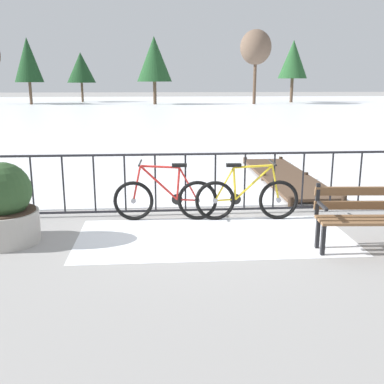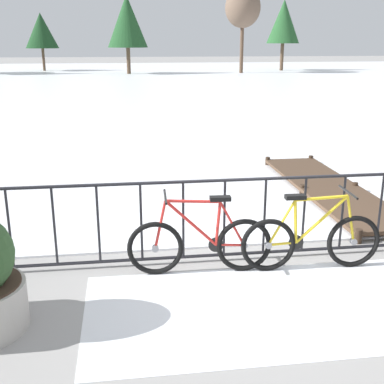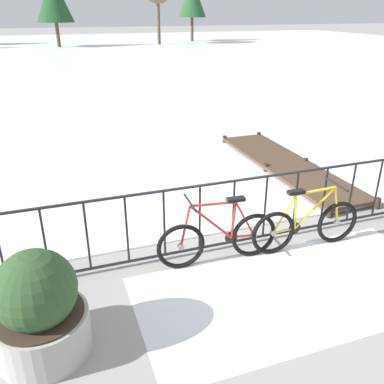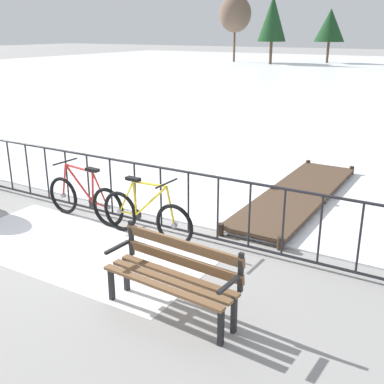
# 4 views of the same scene
# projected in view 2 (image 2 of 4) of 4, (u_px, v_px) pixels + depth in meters

# --- Properties ---
(ground_plane) EXTENTS (160.00, 160.00, 0.00)m
(ground_plane) POSITION_uv_depth(u_px,v_px,m) (243.00, 259.00, 6.29)
(ground_plane) COLOR gray
(frozen_pond) EXTENTS (80.00, 56.00, 0.03)m
(frozen_pond) POSITION_uv_depth(u_px,v_px,m) (143.00, 81.00, 33.18)
(frozen_pond) COLOR white
(frozen_pond) RESTS_ON ground
(snow_patch) EXTENTS (4.00, 1.89, 0.01)m
(snow_patch) POSITION_uv_depth(u_px,v_px,m) (278.00, 307.00, 5.16)
(snow_patch) COLOR white
(snow_patch) RESTS_ON ground
(railing_fence) EXTENTS (9.06, 0.06, 1.07)m
(railing_fence) POSITION_uv_depth(u_px,v_px,m) (245.00, 218.00, 6.13)
(railing_fence) COLOR #232328
(railing_fence) RESTS_ON ground
(bicycle_near_railing) EXTENTS (1.71, 0.52, 0.97)m
(bicycle_near_railing) POSITION_uv_depth(u_px,v_px,m) (311.00, 240.00, 5.93)
(bicycle_near_railing) COLOR black
(bicycle_near_railing) RESTS_ON ground
(bicycle_second) EXTENTS (1.71, 0.52, 0.97)m
(bicycle_second) POSITION_uv_depth(u_px,v_px,m) (200.00, 244.00, 5.83)
(bicycle_second) COLOR black
(bicycle_second) RESTS_ON ground
(wooden_dock) EXTENTS (1.10, 4.49, 0.20)m
(wooden_dock) POSITION_uv_depth(u_px,v_px,m) (329.00, 188.00, 8.90)
(wooden_dock) COLOR #4C3828
(wooden_dock) RESTS_ON ground
(tree_far_west) EXTENTS (2.87, 2.87, 6.75)m
(tree_far_west) POSITION_uv_depth(u_px,v_px,m) (243.00, 8.00, 40.10)
(tree_far_west) COLOR brown
(tree_far_west) RESTS_ON ground
(tree_centre) EXTENTS (2.86, 2.86, 4.96)m
(tree_centre) POSITION_uv_depth(u_px,v_px,m) (41.00, 31.00, 43.46)
(tree_centre) COLOR brown
(tree_centre) RESTS_ON ground
(tree_east_mid) EXTENTS (3.20, 3.20, 6.11)m
(tree_east_mid) POSITION_uv_depth(u_px,v_px,m) (127.00, 21.00, 39.37)
(tree_east_mid) COLOR brown
(tree_east_mid) RESTS_ON ground
(tree_far_east) EXTENTS (2.90, 2.90, 6.09)m
(tree_far_east) POSITION_uv_depth(u_px,v_px,m) (284.00, 22.00, 43.84)
(tree_far_east) COLOR brown
(tree_far_east) RESTS_ON ground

